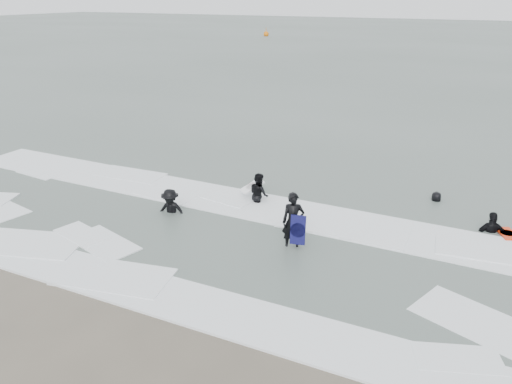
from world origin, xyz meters
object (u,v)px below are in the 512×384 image
at_px(surfer_right_near, 491,233).
at_px(surfer_right_far, 436,202).
at_px(buoy, 266,34).
at_px(surfer_breaker, 171,214).
at_px(surfer_wading, 259,202).
at_px(surfer_centre, 292,248).

bearing_deg(surfer_right_near, surfer_right_far, -66.31).
bearing_deg(buoy, surfer_breaker, -67.30).
xyz_separation_m(surfer_breaker, surfer_right_near, (10.92, 3.65, 0.00)).
distance_m(surfer_wading, surfer_right_far, 7.08).
xyz_separation_m(surfer_right_near, buoy, (-42.57, 72.00, 0.42)).
height_order(surfer_wading, surfer_right_far, surfer_wading).
xyz_separation_m(surfer_centre, surfer_right_far, (3.65, 6.17, 0.00)).
distance_m(surfer_centre, buoy, 84.55).
bearing_deg(surfer_right_near, surfer_centre, 13.10).
bearing_deg(surfer_breaker, surfer_right_far, 20.21).
relative_size(surfer_breaker, buoy, 1.12).
relative_size(surfer_wading, surfer_right_far, 1.14).
height_order(surfer_centre, surfer_right_near, surfer_centre).
distance_m(surfer_right_near, buoy, 83.65).
relative_size(surfer_centre, surfer_right_far, 1.26).
distance_m(surfer_centre, surfer_breaker, 5.17).
height_order(surfer_right_near, buoy, buoy).
bearing_deg(surfer_wading, surfer_right_far, -115.14).
height_order(surfer_wading, surfer_right_near, surfer_right_near).
bearing_deg(surfer_right_far, surfer_right_near, 116.70).
bearing_deg(buoy, surfer_right_near, -59.41).
bearing_deg(surfer_breaker, surfer_right_near, 5.79).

